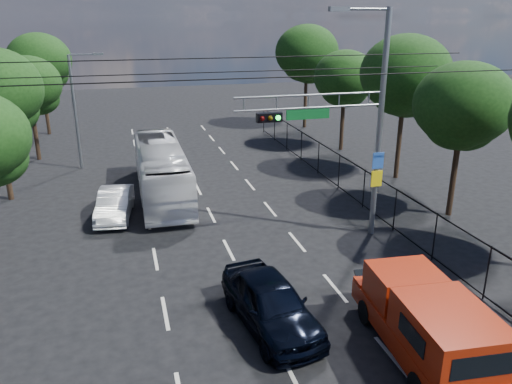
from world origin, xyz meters
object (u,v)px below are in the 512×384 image
object	(u,v)px
signal_mast	(354,118)
red_pickup	(426,321)
white_van	(115,204)
navy_hatchback	(271,303)
white_bus	(161,171)

from	to	relation	value
signal_mast	red_pickup	xyz separation A→B (m)	(-1.43, -8.10, -4.10)
signal_mast	white_van	distance (m)	11.86
red_pickup	white_van	size ratio (longest dim) A/B	1.43
red_pickup	navy_hatchback	world-z (taller)	red_pickup
white_bus	signal_mast	bearing A→B (deg)	-45.27
signal_mast	white_van	bearing A→B (deg)	153.07
navy_hatchback	white_bus	distance (m)	13.19
signal_mast	navy_hatchback	size ratio (longest dim) A/B	2.01
white_bus	white_van	size ratio (longest dim) A/B	2.44
white_bus	white_van	xyz separation A→B (m)	(-2.47, -2.50, -0.73)
signal_mast	navy_hatchback	xyz separation A→B (m)	(-5.16, -5.55, -4.44)
signal_mast	white_bus	size ratio (longest dim) A/B	0.94
red_pickup	white_bus	size ratio (longest dim) A/B	0.58
red_pickup	white_bus	xyz separation A→B (m)	(-5.85, 15.55, 0.27)
signal_mast	white_bus	bearing A→B (deg)	134.34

